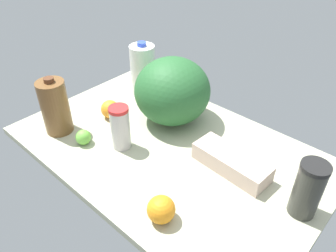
% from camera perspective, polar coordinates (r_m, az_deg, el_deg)
% --- Properties ---
extents(countertop, '(1.20, 0.76, 0.03)m').
position_cam_1_polar(countertop, '(1.30, -0.00, -4.12)').
color(countertop, '#ADAF91').
rests_on(countertop, ground).
extents(watermelon, '(0.32, 0.32, 0.28)m').
position_cam_1_polar(watermelon, '(1.37, 0.75, 6.11)').
color(watermelon, '#27612F').
rests_on(watermelon, countertop).
extents(chocolate_milk_jug, '(0.11, 0.11, 0.24)m').
position_cam_1_polar(chocolate_milk_jug, '(1.39, -19.06, 3.17)').
color(chocolate_milk_jug, brown).
rests_on(chocolate_milk_jug, countertop).
extents(egg_carton, '(0.29, 0.12, 0.07)m').
position_cam_1_polar(egg_carton, '(1.19, 10.96, -6.22)').
color(egg_carton, beige).
rests_on(egg_carton, countertop).
extents(tumbler_cup, '(0.07, 0.07, 0.18)m').
position_cam_1_polar(tumbler_cup, '(1.25, -8.31, -0.26)').
color(tumbler_cup, beige).
rests_on(tumbler_cup, countertop).
extents(shaker_bottle, '(0.09, 0.09, 0.19)m').
position_cam_1_polar(shaker_bottle, '(1.07, 23.20, -10.11)').
color(shaker_bottle, '#34342F').
rests_on(shaker_bottle, countertop).
extents(milk_jug, '(0.12, 0.12, 0.26)m').
position_cam_1_polar(milk_jug, '(1.57, -4.40, 9.61)').
color(milk_jug, white).
rests_on(milk_jug, countertop).
extents(orange_by_jug, '(0.08, 0.08, 0.08)m').
position_cam_1_polar(orange_by_jug, '(1.45, -10.06, 2.91)').
color(orange_by_jug, orange).
rests_on(orange_by_jug, countertop).
extents(lime_beside_bowl, '(0.06, 0.06, 0.06)m').
position_cam_1_polar(lime_beside_bowl, '(1.33, -14.53, -1.89)').
color(lime_beside_bowl, '#6ABB42').
rests_on(lime_beside_bowl, countertop).
extents(orange_loose, '(0.09, 0.09, 0.09)m').
position_cam_1_polar(orange_loose, '(1.01, -1.21, -14.32)').
color(orange_loose, orange).
rests_on(orange_loose, countertop).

